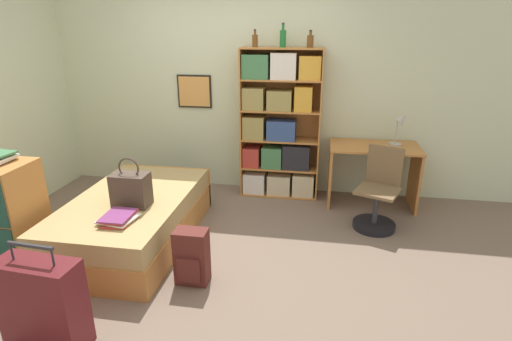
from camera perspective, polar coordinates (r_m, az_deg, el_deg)
ground_plane at (r=4.04m, az=-7.48°, el=-10.55°), size 14.00×14.00×0.00m
wall_back at (r=5.11m, az=-2.88°, el=11.66°), size 10.00×0.09×2.60m
bed at (r=4.19m, az=-17.04°, el=-6.50°), size 1.08×1.83×0.47m
handbag at (r=3.84m, az=-17.43°, el=-2.57°), size 0.33×0.21×0.47m
book_stack_on_bed at (r=3.62m, az=-19.02°, el=-6.37°), size 0.31×0.35×0.07m
suitcase at (r=3.09m, az=-28.14°, el=-16.48°), size 0.56×0.27×0.77m
dresser at (r=4.21m, az=-32.60°, el=-5.26°), size 0.61×0.50×0.94m
bookcase at (r=4.88m, az=3.22°, el=6.25°), size 0.96×0.33×1.81m
bottle_green at (r=4.77m, az=-0.15°, el=18.10°), size 0.07×0.07×0.19m
bottle_brown at (r=4.76m, az=3.87°, el=18.37°), size 0.07×0.07×0.26m
bottle_clear at (r=4.72m, az=7.76°, el=17.88°), size 0.07×0.07×0.19m
desk at (r=4.89m, az=16.34°, el=0.77°), size 1.02×0.58×0.73m
desk_lamp at (r=4.88m, az=19.97°, el=6.30°), size 0.20×0.15×0.39m
desk_chair at (r=4.43m, az=16.95°, el=-4.40°), size 0.53×0.53×0.86m
backpack at (r=3.42m, az=-9.18°, el=-12.12°), size 0.27×0.20×0.48m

